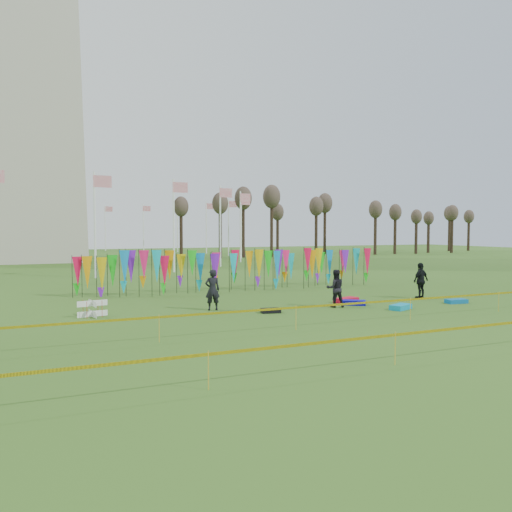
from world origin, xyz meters
name	(u,v)px	position (x,y,z in m)	size (l,w,h in m)	color
ground	(312,315)	(0.00, 0.00, 0.00)	(160.00, 160.00, 0.00)	#2E5217
flagpole_ring	(8,227)	(-14.00, 48.00, 4.00)	(57.40, 56.16, 8.00)	white
banner_row	(237,265)	(0.28, 9.49, 1.51)	(18.64, 0.64, 2.39)	black
caution_tape_near	(340,306)	(-0.22, -2.44, 0.78)	(26.00, 0.02, 0.90)	#FFDE05
caution_tape_far	(442,331)	(-0.22, -7.69, 0.78)	(26.00, 0.02, 0.90)	#FFDE05
tree_line	(352,213)	(32.00, 44.00, 6.17)	(53.92, 1.92, 7.84)	#36241B
box_kite	(93,309)	(-8.63, 3.34, 0.35)	(0.64, 0.64, 0.71)	#B81B0D
person_left	(212,290)	(-3.46, 3.02, 0.93)	(0.68, 0.50, 1.86)	black
person_mid	(335,288)	(2.13, 1.56, 0.89)	(0.86, 0.53, 1.78)	black
person_right	(421,281)	(7.93, 2.30, 0.95)	(1.12, 0.64, 1.91)	black
kite_bag_turquoise	(401,307)	(4.52, -0.21, 0.11)	(1.15, 0.57, 0.23)	#0D96C4
kite_bag_blue	(354,303)	(3.34, 1.77, 0.11)	(1.10, 0.57, 0.23)	#0E0AB2
kite_bag_red	(346,300)	(3.47, 2.65, 0.12)	(1.30, 0.59, 0.24)	red
kite_bag_black	(271,311)	(-1.34, 1.34, 0.10)	(0.83, 0.48, 0.19)	black
kite_bag_teal	(456,301)	(8.34, 0.23, 0.10)	(1.06, 0.51, 0.20)	#0C65AD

